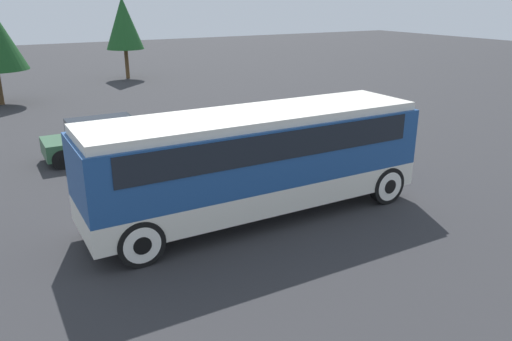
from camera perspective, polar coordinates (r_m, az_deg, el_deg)
ground_plane at (r=14.12m, az=0.00°, el=-5.12°), size 120.00×120.00×0.00m
tour_bus at (r=13.53m, az=0.35°, el=1.91°), size 9.44×2.57×2.97m
parked_car_near at (r=19.93m, az=-16.80°, el=3.62°), size 4.63×1.80×1.48m
parked_car_mid at (r=18.45m, az=-4.17°, el=2.86°), size 4.32×1.84×1.27m
tree_left at (r=39.04m, az=-14.90°, el=15.94°), size 2.72×2.72×5.85m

